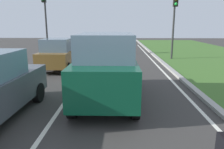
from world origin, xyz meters
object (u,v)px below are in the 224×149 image
object	(u,v)px
car_suv_ahead	(106,67)
traffic_light_overhead_left	(45,10)
traffic_light_near_right	(175,13)
car_hatchback_far	(59,54)

from	to	relation	value
car_suv_ahead	traffic_light_overhead_left	world-z (taller)	traffic_light_overhead_left
car_suv_ahead	traffic_light_near_right	size ratio (longest dim) A/B	0.89
car_hatchback_far	traffic_light_near_right	xyz separation A→B (m)	(7.42, 3.67, 2.46)
car_hatchback_far	traffic_light_near_right	world-z (taller)	traffic_light_near_right
car_hatchback_far	traffic_light_overhead_left	world-z (taller)	traffic_light_overhead_left
car_suv_ahead	car_hatchback_far	size ratio (longest dim) A/B	1.21
car_suv_ahead	car_hatchback_far	distance (m)	6.05
traffic_light_near_right	traffic_light_overhead_left	distance (m)	9.94
car_hatchback_far	traffic_light_overhead_left	size ratio (longest dim) A/B	0.69
car_suv_ahead	traffic_light_overhead_left	bearing A→B (deg)	117.28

